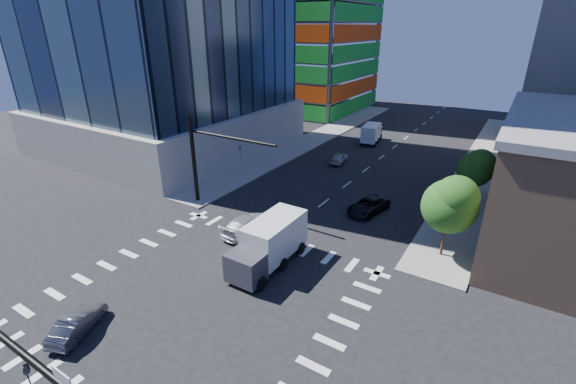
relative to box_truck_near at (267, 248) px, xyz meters
The scene contains 13 objects.
ground 5.89m from the box_truck_near, 105.47° to the right, with size 160.00×160.00×0.00m, color black.
road_markings 5.88m from the box_truck_near, 105.47° to the right, with size 20.00×20.00×0.01m, color silver.
sidewalk_ne 36.27m from the box_truck_near, 72.35° to the left, with size 5.00×60.00×0.15m, color gray.
sidewalk_nw 37.30m from the box_truck_near, 112.09° to the left, with size 5.00×60.00×0.15m, color gray.
signal_mast_nw 13.58m from the box_truck_near, 152.35° to the left, with size 10.20×0.40×9.00m.
tree_south 14.30m from the box_truck_near, 37.19° to the left, with size 4.16×4.16×6.82m.
tree_north 23.53m from the box_truck_near, 60.81° to the left, with size 3.54×3.52×5.78m.
car_nb_far 13.37m from the box_truck_near, 76.31° to the left, with size 2.37×5.14×1.43m, color black.
car_sb_near 5.72m from the box_truck_near, 142.09° to the left, with size 2.21×5.45×1.58m, color silver.
car_sb_mid 25.71m from the box_truck_near, 102.52° to the left, with size 1.61×4.01×1.37m, color #ABAFB3.
car_sb_cross 12.99m from the box_truck_near, 116.06° to the right, with size 1.39×4.00×1.32m, color #4C4D51.
box_truck_near is the anchor object (origin of this frame).
box_truck_far 37.43m from the box_truck_near, 98.44° to the left, with size 3.22×5.94×2.96m.
Camera 1 is at (15.94, -14.79, 16.91)m, focal length 24.00 mm.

